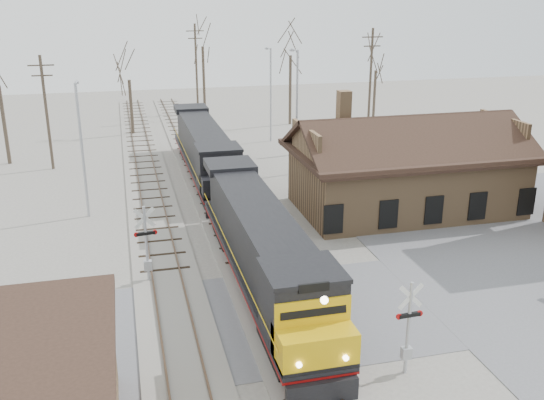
# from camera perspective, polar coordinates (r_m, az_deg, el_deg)

# --- Properties ---
(ground) EXTENTS (140.00, 140.00, 0.00)m
(ground) POSITION_cam_1_polar(r_m,az_deg,el_deg) (27.88, 0.45, -10.97)
(ground) COLOR #9B968C
(ground) RESTS_ON ground
(road) EXTENTS (60.00, 9.00, 0.03)m
(road) POSITION_cam_1_polar(r_m,az_deg,el_deg) (27.87, 0.45, -10.95)
(road) COLOR slate
(road) RESTS_ON ground
(track_main) EXTENTS (3.40, 90.00, 0.24)m
(track_main) POSITION_cam_1_polar(r_m,az_deg,el_deg) (41.25, -4.79, -0.72)
(track_main) COLOR #9B968C
(track_main) RESTS_ON ground
(track_siding) EXTENTS (3.40, 90.00, 0.24)m
(track_siding) POSITION_cam_1_polar(r_m,az_deg,el_deg) (40.83, -11.03, -1.22)
(track_siding) COLOR #9B968C
(track_siding) RESTS_ON ground
(depot) EXTENTS (15.20, 9.31, 7.90)m
(depot) POSITION_cam_1_polar(r_m,az_deg,el_deg) (41.37, 12.45, 2.36)
(depot) COLOR olive
(depot) RESTS_ON ground
(locomotive_lead) EXTENTS (2.86, 19.18, 4.25)m
(locomotive_lead) POSITION_cam_1_polar(r_m,az_deg,el_deg) (29.11, -0.83, -4.69)
(locomotive_lead) COLOR black
(locomotive_lead) RESTS_ON ground
(locomotive_trailing) EXTENTS (2.86, 19.18, 4.03)m
(locomotive_trailing) POSITION_cam_1_polar(r_m,az_deg,el_deg) (47.28, -6.29, 4.56)
(locomotive_trailing) COLOR black
(locomotive_trailing) RESTS_ON ground
(crossbuck_near) EXTENTS (1.10, 0.29, 3.86)m
(crossbuck_near) POSITION_cam_1_polar(r_m,az_deg,el_deg) (23.90, 12.69, -11.94)
(crossbuck_near) COLOR #A5A8AD
(crossbuck_near) RESTS_ON ground
(crossbuck_far) EXTENTS (1.16, 0.31, 4.07)m
(crossbuck_far) POSITION_cam_1_polar(r_m,az_deg,el_deg) (30.83, -11.72, -4.37)
(crossbuck_far) COLOR #A5A8AD
(crossbuck_far) RESTS_ON ground
(streetlight_a) EXTENTS (0.25, 2.04, 8.68)m
(streetlight_a) POSITION_cam_1_polar(r_m,az_deg,el_deg) (40.27, -17.48, 5.12)
(streetlight_a) COLOR #A5A8AD
(streetlight_a) RESTS_ON ground
(streetlight_b) EXTENTS (0.25, 2.04, 9.79)m
(streetlight_b) POSITION_cam_1_polar(r_m,az_deg,el_deg) (48.01, 2.31, 8.79)
(streetlight_b) COLOR #A5A8AD
(streetlight_b) RESTS_ON ground
(streetlight_c) EXTENTS (0.25, 2.04, 8.94)m
(streetlight_c) POSITION_cam_1_polar(r_m,az_deg,el_deg) (59.28, -0.16, 10.33)
(streetlight_c) COLOR #A5A8AD
(streetlight_c) RESTS_ON ground
(utility_pole_a) EXTENTS (2.00, 0.24, 9.27)m
(utility_pole_a) POSITION_cam_1_polar(r_m,az_deg,el_deg) (52.60, -20.47, 7.87)
(utility_pole_a) COLOR #382D23
(utility_pole_a) RESTS_ON ground
(utility_pole_b) EXTENTS (2.00, 0.24, 10.63)m
(utility_pole_b) POSITION_cam_1_polar(r_m,az_deg,el_deg) (70.89, -7.12, 12.05)
(utility_pole_b) COLOR #382D23
(utility_pole_b) RESTS_ON ground
(utility_pole_c) EXTENTS (2.00, 0.24, 10.87)m
(utility_pole_c) POSITION_cam_1_polar(r_m,az_deg,el_deg) (57.95, 9.21, 10.55)
(utility_pole_c) COLOR #382D23
(utility_pole_c) RESTS_ON ground
(tree_b) EXTENTS (3.72, 3.72, 9.11)m
(tree_b) POSITION_cam_1_polar(r_m,az_deg,el_deg) (63.54, -13.36, 11.75)
(tree_b) COLOR #382D23
(tree_b) RESTS_ON ground
(tree_c) EXTENTS (5.24, 5.24, 12.85)m
(tree_c) POSITION_cam_1_polar(r_m,az_deg,el_deg) (73.99, -6.59, 15.16)
(tree_c) COLOR #382D23
(tree_c) RESTS_ON ground
(tree_d) EXTENTS (5.00, 5.00, 12.24)m
(tree_d) POSITION_cam_1_polar(r_m,az_deg,el_deg) (66.80, 1.77, 14.50)
(tree_d) COLOR #382D23
(tree_d) RESTS_ON ground
(tree_e) EXTENTS (3.79, 3.79, 9.28)m
(tree_e) POSITION_cam_1_polar(r_m,az_deg,el_deg) (69.62, 9.78, 12.67)
(tree_e) COLOR #382D23
(tree_e) RESTS_ON ground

